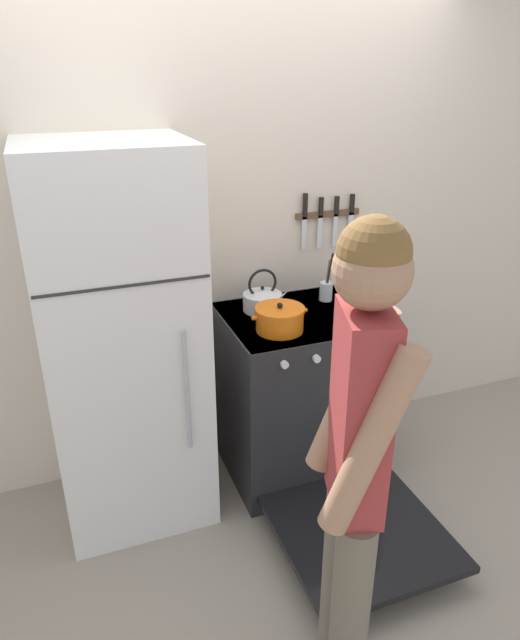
{
  "coord_description": "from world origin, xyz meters",
  "views": [
    {
      "loc": [
        -0.85,
        -2.76,
        2.12
      ],
      "look_at": [
        0.01,
        -0.48,
        1.02
      ],
      "focal_mm": 32.0,
      "sensor_mm": 36.0,
      "label": 1
    }
  ],
  "objects_px": {
    "refrigerator": "(123,345)",
    "utensil_jar": "(326,289)",
    "tea_kettle": "(263,299)",
    "stove_range": "(303,397)",
    "person": "(356,466)",
    "dutch_oven_pot": "(280,319)"
  },
  "relations": [
    {
      "from": "refrigerator",
      "to": "dutch_oven_pot",
      "type": "height_order",
      "value": "refrigerator"
    },
    {
      "from": "tea_kettle",
      "to": "utensil_jar",
      "type": "xyz_separation_m",
      "value": [
        0.37,
        0.01,
        0.0
      ]
    },
    {
      "from": "refrigerator",
      "to": "utensil_jar",
      "type": "bearing_deg",
      "value": 6.32
    },
    {
      "from": "stove_range",
      "to": "dutch_oven_pot",
      "type": "bearing_deg",
      "value": -153.12
    },
    {
      "from": "stove_range",
      "to": "person",
      "type": "relative_size",
      "value": 0.8
    },
    {
      "from": "stove_range",
      "to": "utensil_jar",
      "type": "height_order",
      "value": "utensil_jar"
    },
    {
      "from": "dutch_oven_pot",
      "to": "person",
      "type": "height_order",
      "value": "person"
    },
    {
      "from": "dutch_oven_pot",
      "to": "stove_range",
      "type": "bearing_deg",
      "value": 26.88
    },
    {
      "from": "tea_kettle",
      "to": "person",
      "type": "xyz_separation_m",
      "value": [
        -0.23,
        -1.38,
        0.02
      ]
    },
    {
      "from": "dutch_oven_pot",
      "to": "person",
      "type": "xyz_separation_m",
      "value": [
        -0.22,
        -1.12,
        0.02
      ]
    },
    {
      "from": "dutch_oven_pot",
      "to": "utensil_jar",
      "type": "bearing_deg",
      "value": 34.95
    },
    {
      "from": "dutch_oven_pot",
      "to": "utensil_jar",
      "type": "height_order",
      "value": "utensil_jar"
    },
    {
      "from": "tea_kettle",
      "to": "refrigerator",
      "type": "bearing_deg",
      "value": -171.01
    },
    {
      "from": "tea_kettle",
      "to": "utensil_jar",
      "type": "relative_size",
      "value": 0.91
    },
    {
      "from": "tea_kettle",
      "to": "stove_range",
      "type": "bearing_deg",
      "value": -45.54
    },
    {
      "from": "refrigerator",
      "to": "person",
      "type": "bearing_deg",
      "value": -67.83
    },
    {
      "from": "stove_range",
      "to": "dutch_oven_pot",
      "type": "distance_m",
      "value": 0.57
    },
    {
      "from": "dutch_oven_pot",
      "to": "utensil_jar",
      "type": "distance_m",
      "value": 0.47
    },
    {
      "from": "stove_range",
      "to": "person",
      "type": "distance_m",
      "value": 1.39
    },
    {
      "from": "stove_range",
      "to": "person",
      "type": "height_order",
      "value": "person"
    },
    {
      "from": "tea_kettle",
      "to": "utensil_jar",
      "type": "distance_m",
      "value": 0.37
    },
    {
      "from": "stove_range",
      "to": "person",
      "type": "bearing_deg",
      "value": -108.25
    }
  ]
}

